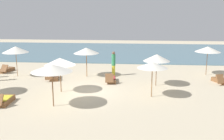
{
  "coord_description": "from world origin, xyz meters",
  "views": [
    {
      "loc": [
        3.15,
        -15.95,
        4.95
      ],
      "look_at": [
        1.62,
        1.35,
        1.1
      ],
      "focal_mm": 42.77,
      "sensor_mm": 36.0,
      "label": 1
    }
  ],
  "objects_px": {
    "umbrella_4": "(86,51)",
    "umbrella_7": "(60,61)",
    "umbrella_3": "(157,58)",
    "umbrella_0": "(152,65)",
    "umbrella_5": "(16,49)",
    "lounger_3": "(111,79)",
    "person_1": "(114,63)",
    "lounger_0": "(4,101)",
    "umbrella_6": "(208,49)",
    "umbrella_2": "(52,68)",
    "lounger_2": "(6,70)",
    "lounger_4": "(221,81)",
    "lounger_1": "(54,77)"
  },
  "relations": [
    {
      "from": "lounger_2",
      "to": "lounger_4",
      "type": "height_order",
      "value": "lounger_4"
    },
    {
      "from": "umbrella_2",
      "to": "lounger_1",
      "type": "distance_m",
      "value": 6.12
    },
    {
      "from": "umbrella_2",
      "to": "umbrella_5",
      "type": "distance_m",
      "value": 7.92
    },
    {
      "from": "lounger_0",
      "to": "lounger_1",
      "type": "distance_m",
      "value": 5.54
    },
    {
      "from": "umbrella_0",
      "to": "umbrella_2",
      "type": "xyz_separation_m",
      "value": [
        -5.28,
        -2.07,
        0.16
      ]
    },
    {
      "from": "lounger_2",
      "to": "umbrella_4",
      "type": "bearing_deg",
      "value": -7.82
    },
    {
      "from": "lounger_2",
      "to": "lounger_3",
      "type": "distance_m",
      "value": 9.33
    },
    {
      "from": "lounger_1",
      "to": "umbrella_6",
      "type": "bearing_deg",
      "value": 11.91
    },
    {
      "from": "umbrella_3",
      "to": "umbrella_4",
      "type": "bearing_deg",
      "value": 157.46
    },
    {
      "from": "lounger_0",
      "to": "umbrella_3",
      "type": "bearing_deg",
      "value": 27.45
    },
    {
      "from": "umbrella_3",
      "to": "umbrella_7",
      "type": "relative_size",
      "value": 1.0
    },
    {
      "from": "umbrella_4",
      "to": "umbrella_7",
      "type": "bearing_deg",
      "value": -102.34
    },
    {
      "from": "umbrella_2",
      "to": "lounger_2",
      "type": "bearing_deg",
      "value": 129.97
    },
    {
      "from": "umbrella_6",
      "to": "lounger_3",
      "type": "xyz_separation_m",
      "value": [
        -7.29,
        -2.79,
        -1.87
      ]
    },
    {
      "from": "lounger_4",
      "to": "umbrella_7",
      "type": "bearing_deg",
      "value": -164.36
    },
    {
      "from": "umbrella_0",
      "to": "umbrella_5",
      "type": "relative_size",
      "value": 0.9
    },
    {
      "from": "umbrella_3",
      "to": "umbrella_7",
      "type": "bearing_deg",
      "value": -162.04
    },
    {
      "from": "umbrella_4",
      "to": "umbrella_0",
      "type": "bearing_deg",
      "value": -44.51
    },
    {
      "from": "umbrella_5",
      "to": "person_1",
      "type": "xyz_separation_m",
      "value": [
        7.42,
        0.79,
        -1.1
      ]
    },
    {
      "from": "umbrella_6",
      "to": "umbrella_7",
      "type": "height_order",
      "value": "umbrella_6"
    },
    {
      "from": "umbrella_5",
      "to": "lounger_1",
      "type": "height_order",
      "value": "umbrella_5"
    },
    {
      "from": "umbrella_4",
      "to": "lounger_3",
      "type": "relative_size",
      "value": 1.32
    },
    {
      "from": "lounger_1",
      "to": "person_1",
      "type": "relative_size",
      "value": 0.9
    },
    {
      "from": "umbrella_7",
      "to": "umbrella_5",
      "type": "bearing_deg",
      "value": 140.61
    },
    {
      "from": "umbrella_0",
      "to": "umbrella_7",
      "type": "distance_m",
      "value": 5.62
    },
    {
      "from": "umbrella_0",
      "to": "person_1",
      "type": "bearing_deg",
      "value": 117.94
    },
    {
      "from": "lounger_0",
      "to": "umbrella_6",
      "type": "bearing_deg",
      "value": 31.83
    },
    {
      "from": "lounger_3",
      "to": "person_1",
      "type": "distance_m",
      "value": 2.04
    },
    {
      "from": "umbrella_7",
      "to": "umbrella_4",
      "type": "bearing_deg",
      "value": 77.66
    },
    {
      "from": "umbrella_6",
      "to": "lounger_2",
      "type": "bearing_deg",
      "value": -178.72
    },
    {
      "from": "umbrella_0",
      "to": "lounger_4",
      "type": "bearing_deg",
      "value": 34.84
    },
    {
      "from": "umbrella_7",
      "to": "lounger_4",
      "type": "distance_m",
      "value": 11.19
    },
    {
      "from": "umbrella_0",
      "to": "umbrella_7",
      "type": "relative_size",
      "value": 0.97
    },
    {
      "from": "umbrella_2",
      "to": "umbrella_0",
      "type": "bearing_deg",
      "value": 21.39
    },
    {
      "from": "umbrella_5",
      "to": "lounger_3",
      "type": "relative_size",
      "value": 1.37
    },
    {
      "from": "umbrella_4",
      "to": "lounger_0",
      "type": "bearing_deg",
      "value": -117.24
    },
    {
      "from": "umbrella_4",
      "to": "lounger_3",
      "type": "bearing_deg",
      "value": -35.91
    },
    {
      "from": "umbrella_3",
      "to": "lounger_1",
      "type": "xyz_separation_m",
      "value": [
        -7.4,
        1.01,
        -1.75
      ]
    },
    {
      "from": "umbrella_4",
      "to": "person_1",
      "type": "distance_m",
      "value": 2.32
    },
    {
      "from": "umbrella_0",
      "to": "umbrella_5",
      "type": "bearing_deg",
      "value": 157.27
    },
    {
      "from": "umbrella_3",
      "to": "lounger_3",
      "type": "height_order",
      "value": "umbrella_3"
    },
    {
      "from": "lounger_4",
      "to": "umbrella_6",
      "type": "bearing_deg",
      "value": 100.31
    },
    {
      "from": "umbrella_5",
      "to": "umbrella_6",
      "type": "bearing_deg",
      "value": 6.67
    },
    {
      "from": "lounger_2",
      "to": "lounger_4",
      "type": "distance_m",
      "value": 16.87
    },
    {
      "from": "lounger_1",
      "to": "lounger_2",
      "type": "xyz_separation_m",
      "value": [
        -4.72,
        2.08,
        -0.0
      ]
    },
    {
      "from": "umbrella_5",
      "to": "lounger_1",
      "type": "distance_m",
      "value": 3.73
    },
    {
      "from": "umbrella_6",
      "to": "lounger_0",
      "type": "xyz_separation_m",
      "value": [
        -12.68,
        -7.87,
        -1.87
      ]
    },
    {
      "from": "umbrella_4",
      "to": "person_1",
      "type": "height_order",
      "value": "umbrella_4"
    },
    {
      "from": "umbrella_3",
      "to": "lounger_4",
      "type": "height_order",
      "value": "umbrella_3"
    },
    {
      "from": "lounger_4",
      "to": "umbrella_0",
      "type": "bearing_deg",
      "value": -145.16
    }
  ]
}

